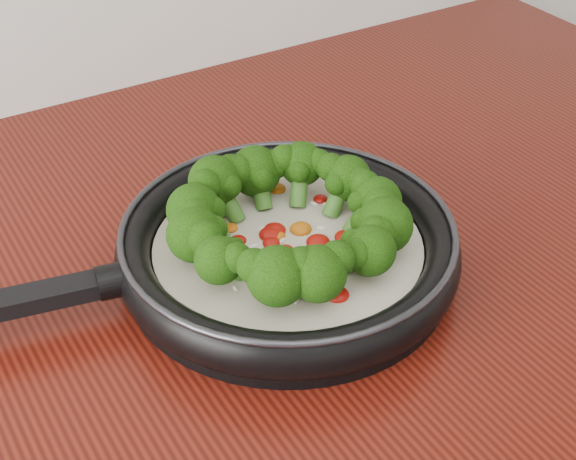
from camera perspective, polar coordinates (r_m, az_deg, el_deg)
skillet at (r=0.79m, az=-0.24°, el=-0.80°), size 0.53×0.38×0.09m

